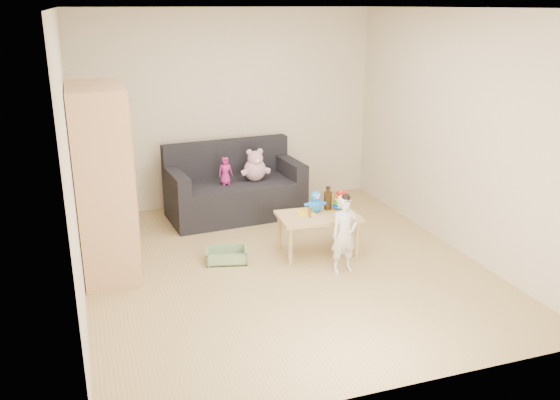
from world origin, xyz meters
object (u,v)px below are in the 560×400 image
object	(u,v)px
sofa	(236,199)
play_table	(318,234)
wardrobe	(103,182)
toddler	(344,235)

from	to	relation	value
sofa	play_table	size ratio (longest dim) A/B	1.96
wardrobe	play_table	world-z (taller)	wardrobe
wardrobe	play_table	xyz separation A→B (m)	(2.19, -0.31, -0.73)
play_table	toddler	distance (m)	0.55
sofa	toddler	bearing A→B (deg)	-76.94
sofa	toddler	world-z (taller)	toddler
sofa	toddler	xyz separation A→B (m)	(0.63, -1.98, 0.16)
wardrobe	toddler	distance (m)	2.48
play_table	toddler	size ratio (longest dim) A/B	1.08
toddler	play_table	bearing A→B (deg)	93.67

